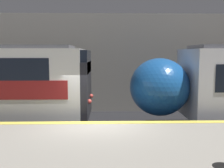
# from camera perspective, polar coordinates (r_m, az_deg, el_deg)

# --- Properties ---
(ground_plane) EXTENTS (120.00, 120.00, 0.00)m
(ground_plane) POSITION_cam_1_polar(r_m,az_deg,el_deg) (8.97, -3.12, -14.61)
(ground_plane) COLOR black
(platform) EXTENTS (40.00, 4.63, 1.05)m
(platform) POSITION_cam_1_polar(r_m,az_deg,el_deg) (6.63, -3.73, -17.64)
(platform) COLOR gray
(platform) RESTS_ON ground
(station_rear_barrier) EXTENTS (50.00, 0.15, 5.43)m
(station_rear_barrier) POSITION_cam_1_polar(r_m,az_deg,el_deg) (14.62, -2.51, 4.54)
(station_rear_barrier) COLOR #9E998E
(station_rear_barrier) RESTS_ON ground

